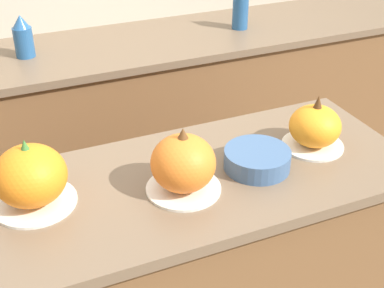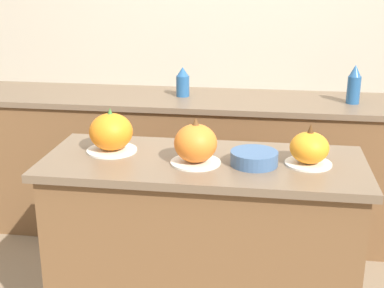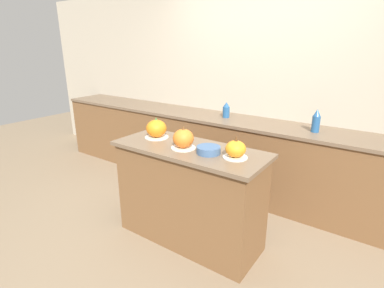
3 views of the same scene
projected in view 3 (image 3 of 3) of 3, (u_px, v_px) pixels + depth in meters
ground_plane at (189, 237)px, 2.90m from camera, size 12.00×12.00×0.00m
wall_back at (260, 90)px, 3.65m from camera, size 8.00×0.06×2.50m
kitchen_island at (189, 195)px, 2.75m from camera, size 1.39×0.57×0.93m
back_counter at (244, 158)px, 3.64m from camera, size 6.00×0.60×0.93m
pumpkin_cake_left at (156, 129)px, 2.85m from camera, size 0.23×0.23×0.20m
pumpkin_cake_center at (183, 139)px, 2.56m from camera, size 0.21×0.21×0.20m
pumpkin_cake_right at (236, 149)px, 2.35m from camera, size 0.20×0.20×0.18m
bottle_tall at (316, 121)px, 3.02m from camera, size 0.08×0.08×0.24m
bottle_short at (226, 110)px, 3.63m from camera, size 0.08×0.08×0.19m
mixing_bowl at (208, 150)px, 2.45m from camera, size 0.20×0.20×0.06m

